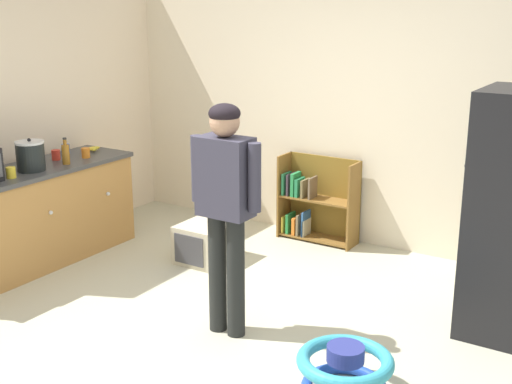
# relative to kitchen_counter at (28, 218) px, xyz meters

# --- Properties ---
(ground_plane) EXTENTS (12.00, 12.00, 0.00)m
(ground_plane) POSITION_rel_kitchen_counter_xyz_m (2.20, -0.11, -0.45)
(ground_plane) COLOR beige
(ground_plane) RESTS_ON ground
(back_wall) EXTENTS (5.20, 0.06, 2.70)m
(back_wall) POSITION_rel_kitchen_counter_xyz_m (2.20, 2.22, 0.90)
(back_wall) COLOR #F1E2C3
(back_wall) RESTS_ON ground
(left_side_wall) EXTENTS (0.06, 2.99, 2.70)m
(left_side_wall) POSITION_rel_kitchen_counter_xyz_m (-0.43, 0.69, 0.90)
(left_side_wall) COLOR #F5E1C3
(left_side_wall) RESTS_ON ground
(kitchen_counter) EXTENTS (0.65, 2.16, 0.90)m
(kitchen_counter) POSITION_rel_kitchen_counter_xyz_m (0.00, 0.00, 0.00)
(kitchen_counter) COLOR #B37F43
(kitchen_counter) RESTS_ON ground
(bookshelf) EXTENTS (0.80, 0.28, 0.85)m
(bookshelf) POSITION_rel_kitchen_counter_xyz_m (1.86, 2.03, -0.08)
(bookshelf) COLOR brown
(bookshelf) RESTS_ON ground
(standing_person) EXTENTS (0.57, 0.22, 1.69)m
(standing_person) POSITION_rel_kitchen_counter_xyz_m (2.26, -0.12, 0.57)
(standing_person) COLOR black
(standing_person) RESTS_ON ground
(baby_walker) EXTENTS (0.60, 0.60, 0.32)m
(baby_walker) POSITION_rel_kitchen_counter_xyz_m (3.34, -0.39, -0.29)
(baby_walker) COLOR blue
(baby_walker) RESTS_ON ground
(pet_carrier) EXTENTS (0.42, 0.55, 0.36)m
(pet_carrier) POSITION_rel_kitchen_counter_xyz_m (1.29, 0.97, -0.27)
(pet_carrier) COLOR beige
(pet_carrier) RESTS_ON ground
(crock_pot) EXTENTS (0.25, 0.25, 0.29)m
(crock_pot) POSITION_rel_kitchen_counter_xyz_m (0.08, 0.03, 0.58)
(crock_pot) COLOR black
(crock_pot) RESTS_ON kitchen_counter
(banana_bunch) EXTENTS (0.15, 0.16, 0.04)m
(banana_bunch) POSITION_rel_kitchen_counter_xyz_m (-0.03, 0.90, 0.48)
(banana_bunch) COLOR yellow
(banana_bunch) RESTS_ON kitchen_counter
(amber_bottle) EXTENTS (0.07, 0.07, 0.25)m
(amber_bottle) POSITION_rel_kitchen_counter_xyz_m (0.15, 0.37, 0.55)
(amber_bottle) COLOR #9E661E
(amber_bottle) RESTS_ON kitchen_counter
(yellow_cup) EXTENTS (0.08, 0.08, 0.09)m
(yellow_cup) POSITION_rel_kitchen_counter_xyz_m (0.14, -0.24, 0.50)
(yellow_cup) COLOR yellow
(yellow_cup) RESTS_ON kitchen_counter
(red_cup) EXTENTS (0.08, 0.08, 0.09)m
(red_cup) POSITION_rel_kitchen_counter_xyz_m (-0.06, 0.44, 0.50)
(red_cup) COLOR red
(red_cup) RESTS_ON kitchen_counter
(orange_cup) EXTENTS (0.08, 0.08, 0.09)m
(orange_cup) POSITION_rel_kitchen_counter_xyz_m (0.11, 0.65, 0.50)
(orange_cup) COLOR orange
(orange_cup) RESTS_ON kitchen_counter
(blue_cup) EXTENTS (0.08, 0.08, 0.09)m
(blue_cup) POSITION_rel_kitchen_counter_xyz_m (-0.18, 0.67, 0.50)
(blue_cup) COLOR blue
(blue_cup) RESTS_ON kitchen_counter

